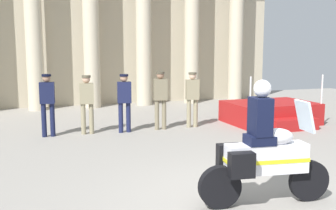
{
  "coord_description": "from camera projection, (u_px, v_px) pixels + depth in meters",
  "views": [
    {
      "loc": [
        -3.15,
        -5.21,
        2.34
      ],
      "look_at": [
        -0.35,
        2.71,
        1.16
      ],
      "focal_mm": 42.48,
      "sensor_mm": 36.0,
      "label": 1
    }
  ],
  "objects": [
    {
      "name": "ground_plane",
      "position": [
        247.0,
        200.0,
        6.23
      ],
      "size": [
        28.0,
        28.0,
        0.0
      ],
      "primitive_type": "plane",
      "color": "gray"
    },
    {
      "name": "officer_in_row_0",
      "position": [
        47.0,
        100.0,
        10.57
      ],
      "size": [
        0.41,
        0.27,
        1.68
      ],
      "rotation": [
        0.0,
        0.0,
        3.0
      ],
      "color": "#141938",
      "rests_on": "ground_plane"
    },
    {
      "name": "officer_in_row_1",
      "position": [
        87.0,
        100.0,
        10.91
      ],
      "size": [
        0.41,
        0.27,
        1.63
      ],
      "rotation": [
        0.0,
        0.0,
        3.0
      ],
      "color": "gray",
      "rests_on": "ground_plane"
    },
    {
      "name": "officer_in_row_4",
      "position": [
        192.0,
        95.0,
        11.88
      ],
      "size": [
        0.41,
        0.27,
        1.65
      ],
      "rotation": [
        0.0,
        0.0,
        3.0
      ],
      "color": "gray",
      "rests_on": "ground_plane"
    },
    {
      "name": "reviewing_stand",
      "position": [
        271.0,
        113.0,
        12.58
      ],
      "size": [
        2.67,
        2.41,
        1.57
      ],
      "color": "#A51919",
      "rests_on": "ground_plane"
    },
    {
      "name": "motorcycle_with_rider",
      "position": [
        262.0,
        154.0,
        5.93
      ],
      "size": [
        2.09,
        0.74,
        1.9
      ],
      "rotation": [
        0.0,
        0.0,
        -0.14
      ],
      "color": "black",
      "rests_on": "ground_plane"
    },
    {
      "name": "officer_in_row_2",
      "position": [
        124.0,
        98.0,
        11.13
      ],
      "size": [
        0.41,
        0.27,
        1.65
      ],
      "rotation": [
        0.0,
        0.0,
        3.0
      ],
      "color": "#191E42",
      "rests_on": "ground_plane"
    },
    {
      "name": "officer_in_row_3",
      "position": [
        160.0,
        96.0,
        11.51
      ],
      "size": [
        0.41,
        0.27,
        1.7
      ],
      "rotation": [
        0.0,
        0.0,
        3.0
      ],
      "color": "#7A7056",
      "rests_on": "ground_plane"
    },
    {
      "name": "colonnade_backdrop",
      "position": [
        88.0,
        10.0,
        16.01
      ],
      "size": [
        16.75,
        1.49,
        7.36
      ],
      "color": "#B6AB91",
      "rests_on": "ground_plane"
    }
  ]
}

